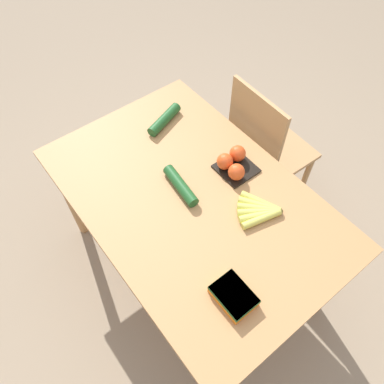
% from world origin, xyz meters
% --- Properties ---
extents(ground_plane, '(12.00, 12.00, 0.00)m').
position_xyz_m(ground_plane, '(0.00, 0.00, 0.00)').
color(ground_plane, gray).
extents(dining_table, '(1.38, 0.90, 0.74)m').
position_xyz_m(dining_table, '(0.00, 0.00, 0.64)').
color(dining_table, '#B27F4C').
rests_on(dining_table, ground_plane).
extents(chair, '(0.43, 0.41, 0.93)m').
position_xyz_m(chair, '(-0.14, 0.65, 0.48)').
color(chair, tan).
rests_on(chair, ground_plane).
extents(banana_bunch, '(0.19, 0.20, 0.03)m').
position_xyz_m(banana_bunch, '(0.25, 0.18, 0.75)').
color(banana_bunch, brown).
rests_on(banana_bunch, dining_table).
extents(tomato_pack, '(0.17, 0.17, 0.09)m').
position_xyz_m(tomato_pack, '(-0.00, 0.25, 0.78)').
color(tomato_pack, black).
rests_on(tomato_pack, dining_table).
extents(carrot_bag, '(0.16, 0.12, 0.05)m').
position_xyz_m(carrot_bag, '(0.46, -0.17, 0.77)').
color(carrot_bag, orange).
rests_on(carrot_bag, dining_table).
extents(cucumber_near, '(0.23, 0.08, 0.05)m').
position_xyz_m(cucumber_near, '(-0.06, -0.02, 0.76)').
color(cucumber_near, '#1E5123').
rests_on(cucumber_near, dining_table).
extents(cucumber_far, '(0.12, 0.23, 0.05)m').
position_xyz_m(cucumber_far, '(-0.45, 0.17, 0.76)').
color(cucumber_far, '#1E5123').
rests_on(cucumber_far, dining_table).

